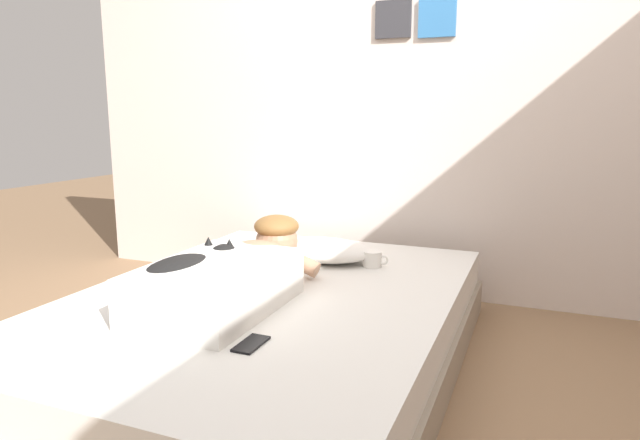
{
  "coord_description": "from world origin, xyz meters",
  "views": [
    {
      "loc": [
        0.7,
        -1.7,
        1.04
      ],
      "look_at": [
        -0.2,
        0.53,
        0.58
      ],
      "focal_mm": 31.07,
      "sensor_mm": 36.0,
      "label": 1
    }
  ],
  "objects_px": {
    "cell_phone": "(251,344)",
    "pillow": "(321,250)",
    "dog": "(185,281)",
    "bed": "(269,331)",
    "coffee_cup": "(373,259)",
    "person_lying": "(236,272)"
  },
  "relations": [
    {
      "from": "dog",
      "to": "coffee_cup",
      "type": "distance_m",
      "value": 0.94
    },
    {
      "from": "bed",
      "to": "dog",
      "type": "distance_m",
      "value": 0.44
    },
    {
      "from": "person_lying",
      "to": "coffee_cup",
      "type": "bearing_deg",
      "value": 60.33
    },
    {
      "from": "bed",
      "to": "person_lying",
      "type": "height_order",
      "value": "person_lying"
    },
    {
      "from": "person_lying",
      "to": "cell_phone",
      "type": "bearing_deg",
      "value": -53.86
    },
    {
      "from": "bed",
      "to": "dog",
      "type": "bearing_deg",
      "value": -126.09
    },
    {
      "from": "person_lying",
      "to": "cell_phone",
      "type": "relative_size",
      "value": 6.57
    },
    {
      "from": "cell_phone",
      "to": "person_lying",
      "type": "bearing_deg",
      "value": 126.14
    },
    {
      "from": "person_lying",
      "to": "dog",
      "type": "xyz_separation_m",
      "value": [
        -0.12,
        -0.16,
        -0.0
      ]
    },
    {
      "from": "dog",
      "to": "pillow",
      "type": "bearing_deg",
      "value": 75.11
    },
    {
      "from": "dog",
      "to": "bed",
      "type": "bearing_deg",
      "value": 53.91
    },
    {
      "from": "bed",
      "to": "person_lying",
      "type": "xyz_separation_m",
      "value": [
        -0.08,
        -0.12,
        0.27
      ]
    },
    {
      "from": "dog",
      "to": "coffee_cup",
      "type": "relative_size",
      "value": 4.6
    },
    {
      "from": "bed",
      "to": "pillow",
      "type": "height_order",
      "value": "pillow"
    },
    {
      "from": "coffee_cup",
      "to": "pillow",
      "type": "bearing_deg",
      "value": 177.39
    },
    {
      "from": "person_lying",
      "to": "dog",
      "type": "bearing_deg",
      "value": -126.63
    },
    {
      "from": "pillow",
      "to": "coffee_cup",
      "type": "height_order",
      "value": "pillow"
    },
    {
      "from": "bed",
      "to": "cell_phone",
      "type": "xyz_separation_m",
      "value": [
        0.19,
        -0.49,
        0.17
      ]
    },
    {
      "from": "person_lying",
      "to": "cell_phone",
      "type": "xyz_separation_m",
      "value": [
        0.27,
        -0.38,
        -0.1
      ]
    },
    {
      "from": "cell_phone",
      "to": "pillow",
      "type": "bearing_deg",
      "value": 99.85
    },
    {
      "from": "bed",
      "to": "coffee_cup",
      "type": "bearing_deg",
      "value": 61.69
    },
    {
      "from": "coffee_cup",
      "to": "person_lying",
      "type": "bearing_deg",
      "value": -119.67
    }
  ]
}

